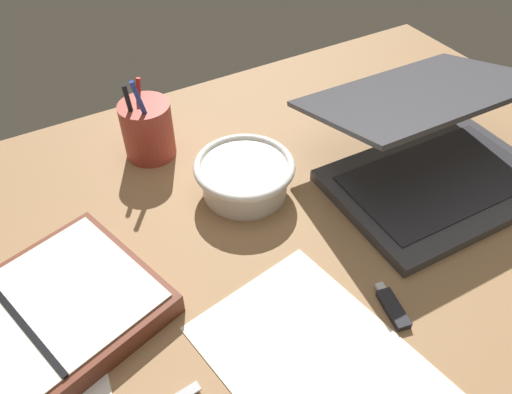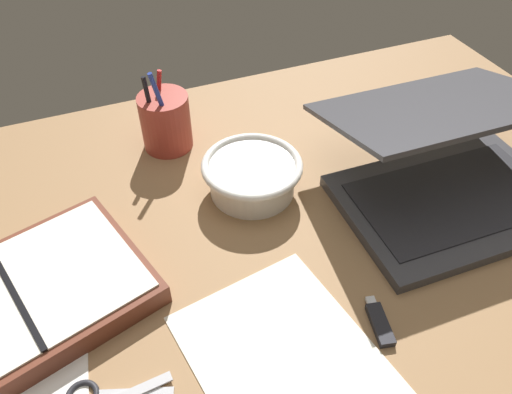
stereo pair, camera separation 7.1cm
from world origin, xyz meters
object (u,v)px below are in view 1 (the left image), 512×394
laptop (432,152)px  pen_cup (148,129)px  planner (27,331)px  bowl (244,176)px

laptop → pen_cup: bearing=143.8°
laptop → planner: bearing=179.9°
laptop → bowl: size_ratio=2.19×
laptop → bowl: laptop is taller
pen_cup → laptop: bearing=-37.5°
pen_cup → planner: (-26.73, -27.55, -3.38)cm
laptop → bowl: 30.73cm
bowl → pen_cup: pen_cup is taller
laptop → planner: 64.69cm
bowl → pen_cup: 19.66cm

